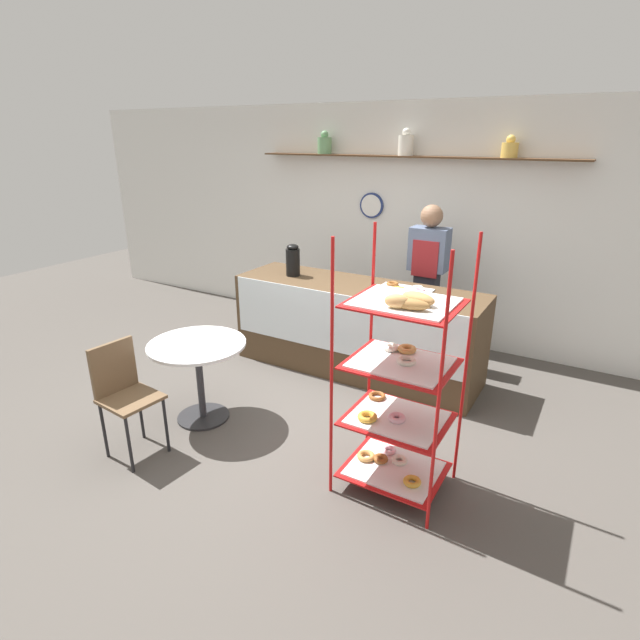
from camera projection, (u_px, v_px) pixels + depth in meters
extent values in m
plane|color=#4C4742|center=(297.00, 418.00, 4.39)|extent=(14.00, 14.00, 0.00)
cube|color=white|center=(407.00, 224.00, 5.87)|extent=(10.00, 0.06, 2.70)
cube|color=#4C331E|center=(407.00, 156.00, 5.48)|extent=(3.69, 0.24, 0.02)
cylinder|color=#669966|center=(325.00, 146.00, 5.94)|extent=(0.17, 0.17, 0.19)
sphere|color=#669966|center=(325.00, 135.00, 5.90)|extent=(0.09, 0.09, 0.09)
cylinder|color=silver|center=(406.00, 145.00, 5.45)|extent=(0.16, 0.16, 0.21)
sphere|color=silver|center=(407.00, 132.00, 5.40)|extent=(0.09, 0.09, 0.09)
cylinder|color=gold|center=(510.00, 150.00, 4.94)|extent=(0.16, 0.16, 0.14)
sphere|color=gold|center=(511.00, 139.00, 4.90)|extent=(0.09, 0.09, 0.09)
cylinder|color=navy|center=(372.00, 205.00, 5.97)|extent=(0.30, 0.03, 0.30)
cylinder|color=white|center=(371.00, 206.00, 5.96)|extent=(0.26, 0.00, 0.26)
cube|color=#4C3823|center=(356.00, 328.00, 5.14)|extent=(2.55, 0.73, 0.93)
cube|color=silver|center=(339.00, 324.00, 4.79)|extent=(2.45, 0.01, 0.60)
cylinder|color=#B71414|center=(332.00, 376.00, 3.18)|extent=(0.02, 0.02, 1.79)
cylinder|color=#B71414|center=(438.00, 404.00, 2.85)|extent=(0.02, 0.02, 1.79)
cylinder|color=#B71414|center=(370.00, 345.00, 3.65)|extent=(0.02, 0.02, 1.79)
cylinder|color=#B71414|center=(466.00, 366.00, 3.32)|extent=(0.02, 0.02, 1.79)
cube|color=#B71414|center=(394.00, 470.00, 3.52)|extent=(0.67, 0.56, 0.01)
cube|color=white|center=(394.00, 468.00, 3.52)|extent=(0.60, 0.49, 0.01)
torus|color=brown|center=(381.00, 459.00, 3.58)|extent=(0.11, 0.11, 0.04)
torus|color=gold|center=(412.00, 481.00, 3.35)|extent=(0.12, 0.12, 0.04)
torus|color=tan|center=(366.00, 456.00, 3.61)|extent=(0.13, 0.13, 0.04)
torus|color=silver|center=(399.00, 460.00, 3.57)|extent=(0.12, 0.12, 0.03)
torus|color=#EAB2C1|center=(389.00, 450.00, 3.68)|extent=(0.10, 0.10, 0.03)
cube|color=#B71414|center=(397.00, 419.00, 3.38)|extent=(0.67, 0.56, 0.01)
cube|color=white|center=(397.00, 418.00, 3.37)|extent=(0.60, 0.49, 0.01)
torus|color=#EAB2C1|center=(397.00, 418.00, 3.32)|extent=(0.12, 0.12, 0.04)
torus|color=brown|center=(377.00, 396.00, 3.61)|extent=(0.12, 0.12, 0.03)
torus|color=gold|center=(367.00, 417.00, 3.33)|extent=(0.13, 0.13, 0.04)
cube|color=#B71414|center=(401.00, 364.00, 3.23)|extent=(0.67, 0.56, 0.01)
cube|color=white|center=(401.00, 362.00, 3.23)|extent=(0.60, 0.49, 0.01)
torus|color=silver|center=(406.00, 361.00, 3.20)|extent=(0.12, 0.12, 0.03)
torus|color=tan|center=(407.00, 349.00, 3.37)|extent=(0.13, 0.13, 0.04)
torus|color=silver|center=(391.00, 347.00, 3.39)|extent=(0.11, 0.11, 0.04)
cube|color=#B71414|center=(404.00, 304.00, 3.09)|extent=(0.67, 0.56, 0.01)
cube|color=white|center=(405.00, 302.00, 3.08)|extent=(0.60, 0.49, 0.01)
ellipsoid|color=#B27F47|center=(418.00, 298.00, 3.01)|extent=(0.25, 0.16, 0.07)
ellipsoid|color=olive|center=(410.00, 304.00, 2.92)|extent=(0.24, 0.12, 0.07)
ellipsoid|color=tan|center=(397.00, 301.00, 2.94)|extent=(0.16, 0.11, 0.09)
cube|color=#282833|center=(424.00, 315.00, 5.40)|extent=(0.23, 0.19, 1.01)
cube|color=slate|center=(429.00, 249.00, 5.15)|extent=(0.39, 0.22, 0.45)
cube|color=maroon|center=(425.00, 259.00, 5.09)|extent=(0.27, 0.01, 0.37)
sphere|color=#8C664C|center=(432.00, 216.00, 5.03)|extent=(0.23, 0.23, 0.23)
cylinder|color=#262628|center=(203.00, 416.00, 4.39)|extent=(0.45, 0.45, 0.02)
cylinder|color=#333338|center=(200.00, 382.00, 4.27)|extent=(0.06, 0.06, 0.67)
cylinder|color=white|center=(197.00, 345.00, 4.15)|extent=(0.82, 0.82, 0.02)
cylinder|color=black|center=(129.00, 445.00, 3.61)|extent=(0.02, 0.02, 0.47)
cylinder|color=black|center=(166.00, 425.00, 3.85)|extent=(0.02, 0.02, 0.47)
cylinder|color=black|center=(104.00, 430.00, 3.78)|extent=(0.02, 0.02, 0.47)
cylinder|color=black|center=(141.00, 412.00, 4.03)|extent=(0.02, 0.02, 0.47)
cube|color=brown|center=(131.00, 399.00, 3.73)|extent=(0.41, 0.41, 0.03)
cube|color=brown|center=(113.00, 367.00, 3.75)|extent=(0.06, 0.36, 0.40)
cylinder|color=black|center=(293.00, 262.00, 5.26)|extent=(0.15, 0.15, 0.29)
ellipsoid|color=black|center=(293.00, 247.00, 5.20)|extent=(0.13, 0.13, 0.06)
cube|color=silver|center=(404.00, 290.00, 4.80)|extent=(0.51, 0.31, 0.01)
torus|color=silver|center=(418.00, 288.00, 4.80)|extent=(0.11, 0.11, 0.03)
torus|color=gold|center=(399.00, 289.00, 4.75)|extent=(0.13, 0.13, 0.03)
torus|color=brown|center=(392.00, 284.00, 4.91)|extent=(0.12, 0.12, 0.03)
torus|color=#EAB2C1|center=(419.00, 290.00, 4.71)|extent=(0.11, 0.11, 0.03)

